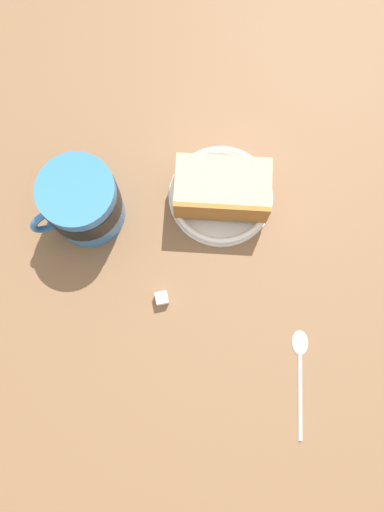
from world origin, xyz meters
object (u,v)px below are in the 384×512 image
(small_plate, at_px, (221,195))
(tea_mug, at_px, (82,202))
(cake_slice, at_px, (222,189))
(teaspoon, at_px, (301,361))
(sugar_cube, at_px, (162,298))

(small_plate, height_order, tea_mug, tea_mug)
(cake_slice, xyz_separation_m, teaspoon, (0.22, 0.06, -0.03))
(cake_slice, bearing_deg, teaspoon, 15.24)
(cake_slice, distance_m, sugar_cube, 0.15)
(tea_mug, relative_size, sugar_cube, 7.58)
(small_plate, xyz_separation_m, teaspoon, (0.22, 0.06, -0.00))
(small_plate, distance_m, teaspoon, 0.23)
(tea_mug, distance_m, teaspoon, 0.32)
(cake_slice, bearing_deg, sugar_cube, -38.48)
(tea_mug, xyz_separation_m, sugar_cube, (0.12, 0.08, -0.04))
(cake_slice, relative_size, teaspoon, 1.00)
(tea_mug, bearing_deg, cake_slice, 87.98)
(cake_slice, xyz_separation_m, tea_mug, (-0.01, -0.17, 0.01))
(small_plate, bearing_deg, tea_mug, -91.14)
(cake_slice, xyz_separation_m, sugar_cube, (0.12, -0.09, -0.03))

